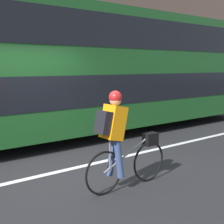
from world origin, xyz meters
The scene contains 5 objects.
ground_plane centered at (0.00, 0.00, 0.00)m, with size 80.00×80.00×0.00m, color #232326.
road_center_line centered at (0.00, 0.26, 0.00)m, with size 50.00×0.14×0.01m, color silver.
bus centered at (3.44, 2.65, 2.03)m, with size 10.78×2.51×3.64m.
cyclist_on_bike centered at (0.41, -1.17, 0.89)m, with size 1.71×0.32×1.67m.
street_sign_post centered at (4.23, 5.96, 1.36)m, with size 0.36×0.09×2.20m.
Camera 1 is at (-2.74, -5.01, 2.05)m, focal length 50.00 mm.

